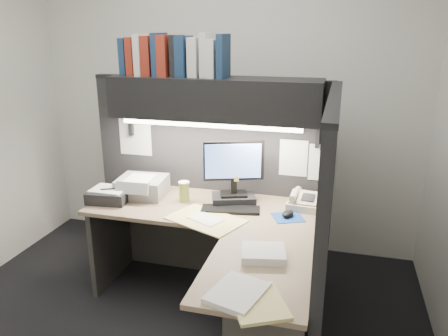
% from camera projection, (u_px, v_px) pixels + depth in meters
% --- Properties ---
extents(floor, '(3.50, 3.50, 0.00)m').
position_uv_depth(floor, '(167.00, 335.00, 2.96)').
color(floor, black).
rests_on(floor, ground).
extents(wall_back, '(3.50, 0.04, 2.70)m').
position_uv_depth(wall_back, '(225.00, 102.00, 3.93)').
color(wall_back, silver).
rests_on(wall_back, floor).
extents(partition_back, '(1.90, 0.06, 1.60)m').
position_uv_depth(partition_back, '(210.00, 180.00, 3.57)').
color(partition_back, black).
rests_on(partition_back, floor).
extents(partition_right, '(0.06, 1.50, 1.60)m').
position_uv_depth(partition_right, '(324.00, 233.00, 2.64)').
color(partition_right, black).
rests_on(partition_right, floor).
extents(desk, '(1.70, 1.53, 0.73)m').
position_uv_depth(desk, '(228.00, 287.00, 2.72)').
color(desk, '#937F5D').
rests_on(desk, floor).
extents(overhead_shelf, '(1.55, 0.34, 0.30)m').
position_uv_depth(overhead_shelf, '(215.00, 98.00, 3.16)').
color(overhead_shelf, black).
rests_on(overhead_shelf, partition_back).
extents(task_light_tube, '(1.32, 0.04, 0.04)m').
position_uv_depth(task_light_tube, '(209.00, 125.00, 3.09)').
color(task_light_tube, white).
rests_on(task_light_tube, overhead_shelf).
extents(monitor, '(0.43, 0.29, 0.48)m').
position_uv_depth(monitor, '(234.00, 179.00, 3.23)').
color(monitor, black).
rests_on(monitor, desk).
extents(keyboard, '(0.44, 0.21, 0.02)m').
position_uv_depth(keyboard, '(231.00, 209.00, 3.14)').
color(keyboard, black).
rests_on(keyboard, desk).
extents(mousepad, '(0.26, 0.25, 0.00)m').
position_uv_depth(mousepad, '(288.00, 217.00, 3.03)').
color(mousepad, navy).
rests_on(mousepad, desk).
extents(mouse, '(0.10, 0.13, 0.04)m').
position_uv_depth(mouse, '(288.00, 214.00, 3.03)').
color(mouse, black).
rests_on(mouse, mousepad).
extents(telephone, '(0.24, 0.25, 0.09)m').
position_uv_depth(telephone, '(304.00, 202.00, 3.19)').
color(telephone, beige).
rests_on(telephone, desk).
extents(coffee_cup, '(0.09, 0.09, 0.15)m').
position_uv_depth(coffee_cup, '(184.00, 192.00, 3.30)').
color(coffee_cup, '#BFD254').
rests_on(coffee_cup, desk).
extents(printer, '(0.39, 0.34, 0.14)m').
position_uv_depth(printer, '(142.00, 186.00, 3.42)').
color(printer, gray).
rests_on(printer, desk).
extents(notebook_stack, '(0.32, 0.28, 0.09)m').
position_uv_depth(notebook_stack, '(109.00, 195.00, 3.31)').
color(notebook_stack, black).
rests_on(notebook_stack, desk).
extents(open_folder, '(0.59, 0.50, 0.01)m').
position_uv_depth(open_folder, '(206.00, 220.00, 2.99)').
color(open_folder, '#DBCD7B').
rests_on(open_folder, desk).
extents(paper_stack_a, '(0.29, 0.26, 0.05)m').
position_uv_depth(paper_stack_a, '(263.00, 253.00, 2.50)').
color(paper_stack_a, white).
rests_on(paper_stack_a, desk).
extents(paper_stack_b, '(0.31, 0.35, 0.03)m').
position_uv_depth(paper_stack_b, '(237.00, 293.00, 2.14)').
color(paper_stack_b, white).
rests_on(paper_stack_b, desk).
extents(manila_stack, '(0.36, 0.39, 0.02)m').
position_uv_depth(manila_stack, '(258.00, 303.00, 2.07)').
color(manila_stack, '#DBCD7B').
rests_on(manila_stack, desk).
extents(binder_row, '(0.80, 0.26, 0.31)m').
position_uv_depth(binder_row, '(174.00, 56.00, 3.15)').
color(binder_row, '#152B4B').
rests_on(binder_row, overhead_shelf).
extents(pinned_papers, '(1.76, 1.31, 0.51)m').
position_uv_depth(pinned_papers, '(248.00, 168.00, 3.05)').
color(pinned_papers, white).
rests_on(pinned_papers, partition_back).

